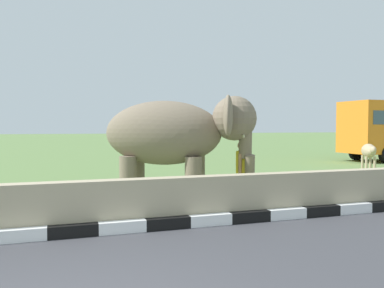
# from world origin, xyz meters

# --- Properties ---
(striped_curb) EXTENTS (16.20, 0.20, 0.24)m
(striped_curb) POSITION_xyz_m (-0.35, 3.67, 0.12)
(striped_curb) COLOR white
(striped_curb) RESTS_ON ground_plane
(barrier_parapet) EXTENTS (28.00, 0.36, 1.00)m
(barrier_parapet) POSITION_xyz_m (2.00, 3.97, 0.50)
(barrier_parapet) COLOR tan
(barrier_parapet) RESTS_ON ground_plane
(elephant) EXTENTS (4.02, 3.26, 2.84)m
(elephant) POSITION_xyz_m (2.81, 6.17, 1.84)
(elephant) COLOR #7A6B57
(elephant) RESTS_ON ground_plane
(person_handler) EXTENTS (0.43, 0.55, 1.66)m
(person_handler) POSITION_xyz_m (4.46, 5.68, 0.93)
(person_handler) COLOR navy
(person_handler) RESTS_ON ground_plane
(cow_near) EXTENTS (1.34, 1.83, 1.23)m
(cow_near) POSITION_xyz_m (13.70, 11.16, 0.87)
(cow_near) COLOR tan
(cow_near) RESTS_ON ground_plane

